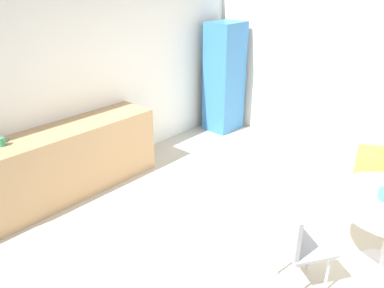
# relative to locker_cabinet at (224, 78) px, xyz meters

# --- Properties ---
(ground_plane) EXTENTS (6.00, 6.00, 0.00)m
(ground_plane) POSITION_rel_locker_cabinet_xyz_m (-2.55, -2.55, -0.95)
(ground_plane) COLOR beige
(wall_back) EXTENTS (6.00, 0.10, 2.60)m
(wall_back) POSITION_rel_locker_cabinet_xyz_m (-2.55, 0.45, 0.35)
(wall_back) COLOR white
(wall_back) RESTS_ON ground_plane
(counter_block) EXTENTS (2.43, 0.60, 0.90)m
(counter_block) POSITION_rel_locker_cabinet_xyz_m (-3.11, 0.10, -0.50)
(counter_block) COLOR tan
(counter_block) RESTS_ON ground_plane
(locker_cabinet) EXTENTS (0.60, 0.50, 1.90)m
(locker_cabinet) POSITION_rel_locker_cabinet_xyz_m (0.00, 0.00, 0.00)
(locker_cabinet) COLOR #3372B2
(locker_cabinet) RESTS_ON ground_plane
(chair_yellow) EXTENTS (0.57, 0.57, 0.83)m
(chair_yellow) POSITION_rel_locker_cabinet_xyz_m (-0.95, -2.93, -0.43)
(chair_yellow) COLOR silver
(chair_yellow) RESTS_ON ground_plane
(chair_gray) EXTENTS (0.58, 0.58, 0.83)m
(chair_gray) POSITION_rel_locker_cabinet_xyz_m (-2.66, -2.86, -0.43)
(chair_gray) COLOR silver
(chair_gray) RESTS_ON ground_plane
(mug_white) EXTENTS (0.13, 0.08, 0.09)m
(mug_white) POSITION_rel_locker_cabinet_xyz_m (-3.83, 0.14, -0.00)
(mug_white) COLOR #338C59
(mug_white) RESTS_ON counter_block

